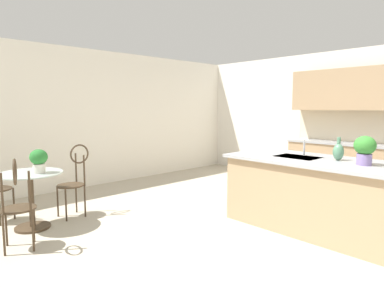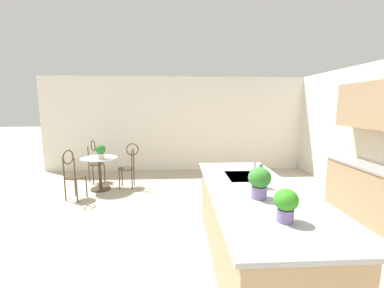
{
  "view_description": "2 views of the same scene",
  "coord_description": "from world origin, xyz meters",
  "px_view_note": "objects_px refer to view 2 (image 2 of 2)",
  "views": [
    {
      "loc": [
        1.99,
        -3.18,
        1.58
      ],
      "look_at": [
        -0.99,
        -0.37,
        1.12
      ],
      "focal_mm": 31.28,
      "sensor_mm": 36.0,
      "label": 1
    },
    {
      "loc": [
        3.14,
        -0.03,
        1.9
      ],
      "look_at": [
        -1.27,
        0.21,
        1.22
      ],
      "focal_mm": 23.74,
      "sensor_mm": 36.0,
      "label": 2
    }
  ],
  "objects_px": {
    "bistro_table": "(100,170)",
    "potted_plant_on_table": "(101,151)",
    "potted_plant_counter_far": "(286,203)",
    "chair_near_window": "(95,159)",
    "chair_toward_desk": "(129,163)",
    "potted_plant_counter_near": "(259,181)",
    "vase_on_counter": "(260,179)",
    "chair_by_island": "(73,172)"
  },
  "relations": [
    {
      "from": "chair_by_island",
      "to": "chair_toward_desk",
      "type": "relative_size",
      "value": 1.0
    },
    {
      "from": "potted_plant_on_table",
      "to": "potted_plant_counter_far",
      "type": "bearing_deg",
      "value": 36.22
    },
    {
      "from": "chair_by_island",
      "to": "potted_plant_counter_far",
      "type": "distance_m",
      "value": 4.31
    },
    {
      "from": "chair_near_window",
      "to": "chair_toward_desk",
      "type": "distance_m",
      "value": 1.06
    },
    {
      "from": "chair_near_window",
      "to": "vase_on_counter",
      "type": "distance_m",
      "value": 4.58
    },
    {
      "from": "bistro_table",
      "to": "chair_by_island",
      "type": "distance_m",
      "value": 0.72
    },
    {
      "from": "chair_by_island",
      "to": "potted_plant_counter_far",
      "type": "height_order",
      "value": "potted_plant_counter_far"
    },
    {
      "from": "potted_plant_counter_near",
      "to": "chair_toward_desk",
      "type": "bearing_deg",
      "value": -148.24
    },
    {
      "from": "bistro_table",
      "to": "potted_plant_counter_far",
      "type": "bearing_deg",
      "value": 36.15
    },
    {
      "from": "bistro_table",
      "to": "potted_plant_counter_near",
      "type": "xyz_separation_m",
      "value": [
        3.11,
        2.62,
        0.66
      ]
    },
    {
      "from": "chair_by_island",
      "to": "chair_toward_desk",
      "type": "height_order",
      "value": "same"
    },
    {
      "from": "chair_near_window",
      "to": "potted_plant_counter_near",
      "type": "bearing_deg",
      "value": 37.95
    },
    {
      "from": "chair_toward_desk",
      "to": "potted_plant_on_table",
      "type": "relative_size",
      "value": 3.4
    },
    {
      "from": "chair_near_window",
      "to": "chair_toward_desk",
      "type": "relative_size",
      "value": 1.0
    },
    {
      "from": "potted_plant_on_table",
      "to": "vase_on_counter",
      "type": "xyz_separation_m",
      "value": [
        2.65,
        2.68,
        0.11
      ]
    },
    {
      "from": "potted_plant_counter_near",
      "to": "potted_plant_counter_far",
      "type": "bearing_deg",
      "value": 5.21
    },
    {
      "from": "bistro_table",
      "to": "potted_plant_on_table",
      "type": "bearing_deg",
      "value": 33.88
    },
    {
      "from": "potted_plant_on_table",
      "to": "chair_by_island",
      "type": "bearing_deg",
      "value": -39.22
    },
    {
      "from": "chair_toward_desk",
      "to": "potted_plant_counter_far",
      "type": "distance_m",
      "value": 4.32
    },
    {
      "from": "bistro_table",
      "to": "potted_plant_counter_near",
      "type": "bearing_deg",
      "value": 40.15
    },
    {
      "from": "vase_on_counter",
      "to": "chair_by_island",
      "type": "bearing_deg",
      "value": -124.73
    },
    {
      "from": "chair_toward_desk",
      "to": "vase_on_counter",
      "type": "bearing_deg",
      "value": 36.47
    },
    {
      "from": "potted_plant_on_table",
      "to": "bistro_table",
      "type": "bearing_deg",
      "value": -146.12
    },
    {
      "from": "chair_near_window",
      "to": "potted_plant_counter_near",
      "type": "distance_m",
      "value": 4.78
    },
    {
      "from": "chair_by_island",
      "to": "vase_on_counter",
      "type": "height_order",
      "value": "vase_on_counter"
    },
    {
      "from": "chair_near_window",
      "to": "chair_toward_desk",
      "type": "bearing_deg",
      "value": 60.6
    },
    {
      "from": "chair_near_window",
      "to": "chair_by_island",
      "type": "relative_size",
      "value": 1.0
    },
    {
      "from": "potted_plant_on_table",
      "to": "vase_on_counter",
      "type": "bearing_deg",
      "value": 45.32
    },
    {
      "from": "chair_toward_desk",
      "to": "potted_plant_counter_far",
      "type": "bearing_deg",
      "value": 28.46
    },
    {
      "from": "bistro_table",
      "to": "potted_plant_counter_near",
      "type": "height_order",
      "value": "potted_plant_counter_near"
    },
    {
      "from": "potted_plant_counter_near",
      "to": "potted_plant_counter_far",
      "type": "height_order",
      "value": "potted_plant_counter_near"
    },
    {
      "from": "potted_plant_on_table",
      "to": "vase_on_counter",
      "type": "distance_m",
      "value": 3.76
    },
    {
      "from": "chair_toward_desk",
      "to": "potted_plant_on_table",
      "type": "distance_m",
      "value": 0.69
    },
    {
      "from": "chair_near_window",
      "to": "potted_plant_counter_far",
      "type": "relative_size",
      "value": 3.63
    },
    {
      "from": "chair_by_island",
      "to": "vase_on_counter",
      "type": "xyz_separation_m",
      "value": [
        2.14,
        3.09,
        0.46
      ]
    },
    {
      "from": "potted_plant_on_table",
      "to": "potted_plant_counter_near",
      "type": "bearing_deg",
      "value": 40.37
    },
    {
      "from": "bistro_table",
      "to": "vase_on_counter",
      "type": "relative_size",
      "value": 2.78
    },
    {
      "from": "potted_plant_on_table",
      "to": "potted_plant_counter_near",
      "type": "xyz_separation_m",
      "value": [
        3.0,
        2.55,
        0.2
      ]
    },
    {
      "from": "potted_plant_on_table",
      "to": "potted_plant_counter_far",
      "type": "height_order",
      "value": "potted_plant_counter_far"
    },
    {
      "from": "potted_plant_counter_near",
      "to": "vase_on_counter",
      "type": "xyz_separation_m",
      "value": [
        -0.35,
        0.13,
        -0.08
      ]
    },
    {
      "from": "chair_near_window",
      "to": "potted_plant_counter_far",
      "type": "xyz_separation_m",
      "value": [
        4.29,
        2.97,
        0.51
      ]
    },
    {
      "from": "bistro_table",
      "to": "potted_plant_counter_far",
      "type": "relative_size",
      "value": 2.79
    }
  ]
}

